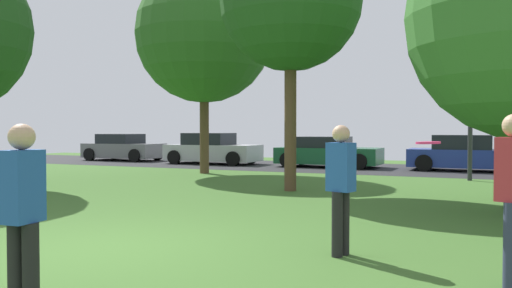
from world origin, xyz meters
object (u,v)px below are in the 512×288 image
Objects in this scene: maple_tree_far at (204,35)px; parked_car_silver at (212,150)px; street_lamp_post at (470,108)px; person_catcher at (341,184)px; oak_tree_right at (291,0)px; parked_car_grey at (123,148)px; parked_car_green at (328,153)px; person_bystander at (23,211)px; frisbee_disc at (428,143)px; parked_car_blue at (467,155)px.

maple_tree_far reaches higher than parked_car_silver.
person_catcher is at bearing -95.54° from street_lamp_post.
parked_car_grey is (-12.53, 9.02, -4.30)m from oak_tree_right.
person_catcher is 15.77m from parked_car_green.
person_bystander is at bearing -66.12° from maple_tree_far.
oak_tree_right is 10.50m from person_bystander.
maple_tree_far is at bearing -64.03° from parked_car_silver.
maple_tree_far reaches higher than person_catcher.
person_bystander reaches higher than parked_car_silver.
street_lamp_post is (5.72, -3.85, 1.65)m from parked_car_green.
person_catcher is at bearing -55.83° from parked_car_silver.
oak_tree_right is 9.85m from parked_car_green.
person_catcher is at bearing -52.50° from maple_tree_far.
frisbee_disc is at bearing -58.20° from oak_tree_right.
person_catcher is 15.25m from parked_car_blue.
person_bystander is 18.55m from parked_car_green.
person_catcher is (3.06, -6.36, -4.01)m from oak_tree_right.
maple_tree_far is at bearing 130.25° from frisbee_disc.
person_bystander is at bearing -102.86° from person_catcher.
maple_tree_far is at bearing -33.72° from parked_car_grey.
person_catcher is 0.38× the size of parked_car_silver.
oak_tree_right is 10.59m from parked_car_blue.
parked_car_green is at bearing -1.63° from parked_car_grey.
person_bystander is at bearing -81.41° from parked_car_green.
parked_car_blue is (-0.25, 15.55, -0.82)m from frisbee_disc.
parked_car_blue is (3.90, 8.86, -4.29)m from oak_tree_right.
street_lamp_post is (0.00, 11.55, 0.80)m from frisbee_disc.
parked_car_blue is at bearing 93.62° from street_lamp_post.
parked_car_grey is (-16.67, 15.71, -0.82)m from frisbee_disc.
parked_car_green is (3.19, 4.87, -4.42)m from maple_tree_far.
maple_tree_far is (-4.77, 3.84, 0.09)m from oak_tree_right.
oak_tree_right is 4.11× the size of person_bystander.
street_lamp_post reaches higher than person_catcher.
oak_tree_right reaches higher than frisbee_disc.
frisbee_disc is at bearing -49.75° from maple_tree_far.
maple_tree_far is at bearing 141.13° from oak_tree_right.
street_lamp_post is at bearing -15.34° from person_bystander.
oak_tree_right is 11.87m from parked_car_silver.
parked_car_green is (-1.58, 8.71, -4.33)m from oak_tree_right.
parked_car_green is (-4.64, 15.07, -0.31)m from person_catcher.
oak_tree_right is at bearing -50.44° from parked_car_silver.
parked_car_grey is (-7.76, 5.18, -4.39)m from maple_tree_far.
frisbee_disc is 0.07× the size of parked_car_blue.
parked_car_grey is at bearing 174.96° from parked_car_silver.
frisbee_disc is (4.15, -6.69, -3.47)m from oak_tree_right.
oak_tree_right is at bearing 132.55° from person_catcher.
street_lamp_post is at bearing 89.99° from frisbee_disc.
person_bystander reaches higher than frisbee_disc.
parked_car_grey is 0.93× the size of parked_car_silver.
oak_tree_right is 23.21× the size of frisbee_disc.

